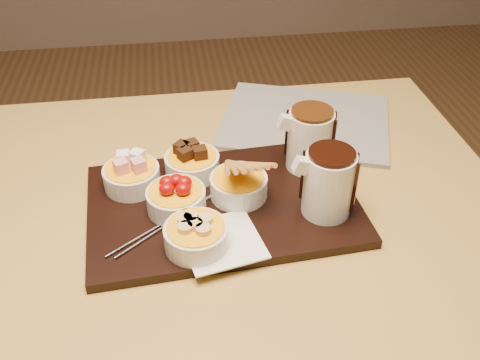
{
  "coord_description": "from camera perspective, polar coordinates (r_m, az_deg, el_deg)",
  "views": [
    {
      "loc": [
        0.01,
        -0.74,
        1.36
      ],
      "look_at": [
        0.11,
        -0.03,
        0.81
      ],
      "focal_mm": 40.0,
      "sensor_mm": 36.0,
      "label": 1
    }
  ],
  "objects": [
    {
      "name": "dining_table",
      "position": [
        1.03,
        -6.37,
        -6.44
      ],
      "size": [
        1.2,
        0.8,
        0.75
      ],
      "color": "#B18E41",
      "rests_on": "ground"
    },
    {
      "name": "serving_board",
      "position": [
        0.93,
        -1.83,
        -2.65
      ],
      "size": [
        0.48,
        0.33,
        0.02
      ],
      "primitive_type": "cube",
      "rotation": [
        0.0,
        0.0,
        0.06
      ],
      "color": "black",
      "rests_on": "dining_table"
    },
    {
      "name": "napkin",
      "position": [
        0.85,
        -1.95,
        -6.55
      ],
      "size": [
        0.14,
        0.14,
        0.0
      ],
      "primitive_type": "cube",
      "rotation": [
        0.0,
        0.0,
        0.2
      ],
      "color": "white",
      "rests_on": "serving_board"
    },
    {
      "name": "bowl_marshmallows",
      "position": [
        0.97,
        -11.46,
        0.3
      ],
      "size": [
        0.1,
        0.1,
        0.04
      ],
      "primitive_type": "cylinder",
      "color": "silver",
      "rests_on": "serving_board"
    },
    {
      "name": "bowl_cake",
      "position": [
        0.98,
        -5.11,
        1.62
      ],
      "size": [
        0.1,
        0.1,
        0.04
      ],
      "primitive_type": "cylinder",
      "color": "silver",
      "rests_on": "serving_board"
    },
    {
      "name": "bowl_strawberries",
      "position": [
        0.9,
        -6.81,
        -2.15
      ],
      "size": [
        0.1,
        0.1,
        0.04
      ],
      "primitive_type": "cylinder",
      "color": "silver",
      "rests_on": "serving_board"
    },
    {
      "name": "bowl_biscotti",
      "position": [
        0.93,
        -0.15,
        -0.69
      ],
      "size": [
        0.1,
        0.1,
        0.04
      ],
      "primitive_type": "cylinder",
      "color": "silver",
      "rests_on": "serving_board"
    },
    {
      "name": "bowl_bananas",
      "position": [
        0.83,
        -4.7,
        -6.06
      ],
      "size": [
        0.1,
        0.1,
        0.04
      ],
      "primitive_type": "cylinder",
      "color": "silver",
      "rests_on": "serving_board"
    },
    {
      "name": "pitcher_dark_chocolate",
      "position": [
        0.88,
        9.4,
        -0.41
      ],
      "size": [
        0.09,
        0.09,
        0.11
      ],
      "primitive_type": "cylinder",
      "rotation": [
        0.0,
        0.0,
        0.06
      ],
      "color": "silver",
      "rests_on": "serving_board"
    },
    {
      "name": "pitcher_milk_chocolate",
      "position": [
        0.98,
        7.45,
        4.22
      ],
      "size": [
        0.09,
        0.09,
        0.11
      ],
      "primitive_type": "cylinder",
      "rotation": [
        0.0,
        0.0,
        0.06
      ],
      "color": "silver",
      "rests_on": "serving_board"
    },
    {
      "name": "fondue_skewers",
      "position": [
        0.89,
        -7.2,
        -3.99
      ],
      "size": [
        0.18,
        0.23,
        0.01
      ],
      "primitive_type": null,
      "rotation": [
        0.0,
        0.0,
        -0.95
      ],
      "color": "silver",
      "rests_on": "serving_board"
    },
    {
      "name": "newspaper",
      "position": [
        1.18,
        6.96,
        6.26
      ],
      "size": [
        0.43,
        0.38,
        0.01
      ],
      "primitive_type": "cube",
      "rotation": [
        0.0,
        0.0,
        -0.34
      ],
      "color": "beige",
      "rests_on": "dining_table"
    }
  ]
}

